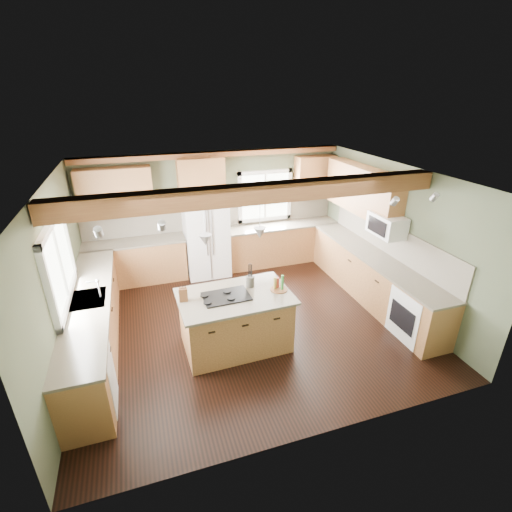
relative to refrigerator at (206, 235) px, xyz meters
name	(u,v)px	position (x,y,z in m)	size (l,w,h in m)	color
floor	(249,322)	(0.30, -2.12, -0.90)	(5.60, 5.60, 0.00)	black
ceiling	(248,176)	(0.30, -2.12, 1.70)	(5.60, 5.60, 0.00)	silver
wall_back	(215,211)	(0.30, 0.38, 0.40)	(5.60, 5.60, 0.00)	#4E553C
wall_left	(60,281)	(-2.50, -2.12, 0.40)	(5.00, 5.00, 0.00)	#4E553C
wall_right	(393,236)	(3.10, -2.12, 0.40)	(5.00, 5.00, 0.00)	#4E553C
ceiling_beam	(259,193)	(0.30, -2.66, 1.57)	(5.55, 0.26, 0.26)	brown
soffit_trim	(214,154)	(0.30, 0.28, 1.64)	(5.55, 0.20, 0.10)	brown
backsplash_back	(216,215)	(0.30, 0.36, 0.31)	(5.58, 0.03, 0.58)	brown
backsplash_right	(390,239)	(3.08, -2.07, 0.31)	(0.03, 3.70, 0.58)	brown
base_cab_back_left	(137,262)	(-1.49, 0.08, -0.46)	(2.02, 0.60, 0.88)	brown
counter_back_left	(134,242)	(-1.49, 0.08, 0.00)	(2.06, 0.64, 0.04)	#443E32
base_cab_back_right	(282,244)	(1.79, 0.08, -0.46)	(2.62, 0.60, 0.88)	brown
counter_back_right	(282,225)	(1.79, 0.08, 0.00)	(2.66, 0.64, 0.04)	#443E32
base_cab_left	(94,325)	(-2.20, -2.07, -0.46)	(0.60, 3.70, 0.88)	brown
counter_left	(88,300)	(-2.20, -2.07, 0.00)	(0.64, 3.74, 0.04)	#443E32
base_cab_right	(372,278)	(2.80, -2.07, -0.46)	(0.60, 3.70, 0.88)	brown
counter_right	(375,256)	(2.80, -2.07, 0.00)	(0.64, 3.74, 0.04)	#443E32
upper_cab_back_left	(116,191)	(-1.69, 0.21, 1.05)	(1.40, 0.35, 0.90)	brown
upper_cab_over_fridge	(201,175)	(0.00, 0.21, 1.25)	(0.96, 0.35, 0.70)	brown
upper_cab_right	(362,190)	(2.92, -1.22, 1.05)	(0.35, 2.20, 0.90)	brown
upper_cab_back_corner	(315,176)	(2.60, 0.21, 1.05)	(0.90, 0.35, 0.90)	brown
window_left	(58,263)	(-2.48, -2.07, 0.65)	(0.04, 1.60, 1.05)	white
window_back	(265,196)	(1.45, 0.36, 0.65)	(1.10, 0.04, 1.00)	white
sink	(88,299)	(-2.20, -2.07, 0.01)	(0.50, 0.65, 0.03)	#262628
faucet	(99,289)	(-2.02, -2.07, 0.15)	(0.02, 0.02, 0.28)	#B2B2B7
dishwasher	(88,384)	(-2.19, -3.37, -0.47)	(0.60, 0.60, 0.84)	white
oven	(418,314)	(2.79, -3.37, -0.47)	(0.60, 0.72, 0.84)	white
microwave	(387,225)	(2.88, -2.17, 0.65)	(0.40, 0.70, 0.38)	white
pendant_left	(205,240)	(-0.49, -2.68, 0.98)	(0.18, 0.18, 0.16)	#B2B2B7
pendant_right	(260,233)	(0.31, -2.65, 0.98)	(0.18, 0.18, 0.16)	#B2B2B7
refrigerator	(206,235)	(0.00, 0.00, 0.00)	(0.90, 0.74, 1.80)	white
island	(236,322)	(-0.09, -2.66, -0.46)	(1.60, 0.98, 0.88)	brown
island_top	(235,296)	(-0.09, -2.66, 0.00)	(1.71, 1.08, 0.04)	#443E32
cooktop	(226,296)	(-0.22, -2.67, 0.03)	(0.69, 0.46, 0.02)	black
knife_block	(183,295)	(-0.84, -2.58, 0.12)	(0.12, 0.09, 0.21)	brown
utensil_crock	(250,281)	(0.22, -2.47, 0.11)	(0.13, 0.13, 0.18)	#3F3632
bottle_tray	(279,283)	(0.61, -2.72, 0.14)	(0.27, 0.27, 0.24)	brown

